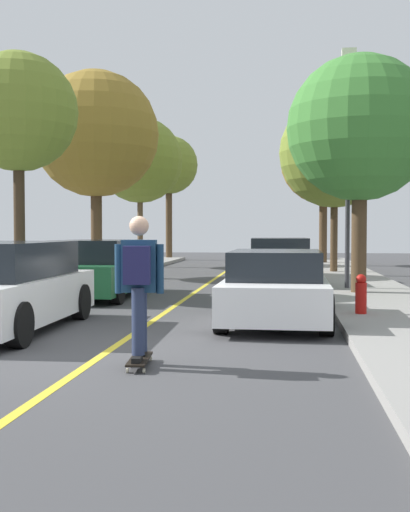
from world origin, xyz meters
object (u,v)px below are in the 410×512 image
object	(u,v)px
parked_car_right_nearest	(276,287)
skateboard	(140,359)
parked_car_left_nearest	(1,287)
street_tree_left_near	(96,134)
skateboarder	(139,278)
street_tree_left_farthest	(169,166)
street_tree_left_nearest	(18,113)
parked_car_left_near	(98,269)
street_tree_right_far	(324,161)
streetlamp	(348,153)
fire_hydrant	(361,294)
street_tree_left_far	(140,160)
parked_car_right_near	(279,264)
street_tree_right_nearest	(360,129)
street_tree_right_near	(335,153)

from	to	relation	value
parked_car_right_nearest	skateboard	distance (m)	4.22
parked_car_left_nearest	street_tree_left_near	size ratio (longest dim) A/B	0.62
street_tree_left_near	skateboarder	bearing A→B (deg)	-71.55
parked_car_right_nearest	street_tree_left_farthest	xyz separation A→B (m)	(-6.28, 24.22, 4.61)
parked_car_right_nearest	street_tree_left_nearest	bearing A→B (deg)	149.02
parked_car_left_near	street_tree_left_farthest	xyz separation A→B (m)	(-1.91, 20.29, 4.56)
street_tree_left_near	skateboarder	size ratio (longest dim) A/B	4.13
skateboard	street_tree_left_nearest	bearing A→B (deg)	121.70
street_tree_right_far	skateboarder	size ratio (longest dim) A/B	4.01
parked_car_right_nearest	street_tree_right_far	world-z (taller)	street_tree_right_far
street_tree_right_far	skateboard	xyz separation A→B (m)	(-3.46, -23.27, -4.76)
parked_car_right_nearest	street_tree_left_nearest	xyz separation A→B (m)	(-6.28, 3.77, 3.85)
streetlamp	skateboard	size ratio (longest dim) A/B	7.13
parked_car_right_nearest	fire_hydrant	size ratio (longest dim) A/B	5.80
parked_car_left_nearest	street_tree_left_far	xyz separation A→B (m)	(-1.91, 18.47, 4.04)
streetlamp	parked_car_right_near	bearing A→B (deg)	140.43
parked_car_right_near	skateboard	bearing A→B (deg)	-97.99
street_tree_right_nearest	streetlamp	world-z (taller)	streetlamp
parked_car_left_nearest	parked_car_right_nearest	size ratio (longest dim) A/B	1.07
street_tree_left_far	parked_car_left_nearest	bearing A→B (deg)	-84.08
street_tree_left_nearest	street_tree_right_near	xyz separation A→B (m)	(8.19, 8.77, -0.04)
street_tree_right_nearest	skateboarder	bearing A→B (deg)	-112.30
street_tree_right_near	street_tree_left_nearest	bearing A→B (deg)	-133.04
street_tree_right_near	street_tree_right_far	bearing A→B (deg)	90.00
fire_hydrant	street_tree_right_nearest	bearing A→B (deg)	84.28
parked_car_left_nearest	street_tree_left_near	world-z (taller)	street_tree_left_near
street_tree_left_near	street_tree_right_far	size ratio (longest dim) A/B	1.03
street_tree_right_near	skateboard	xyz separation A→B (m)	(-3.46, -16.44, -4.34)
street_tree_left_nearest	streetlamp	distance (m)	8.29
parked_car_left_near	street_tree_left_near	xyz separation A→B (m)	(-1.91, 6.33, 4.23)
skateboard	skateboarder	bearing A→B (deg)	-84.73
street_tree_right_near	street_tree_left_farthest	bearing A→B (deg)	125.04
street_tree_left_near	street_tree_right_nearest	bearing A→B (deg)	-35.13
parked_car_left_near	street_tree_left_near	distance (m)	7.85
street_tree_right_near	fire_hydrant	bearing A→B (deg)	-91.95
fire_hydrant	skateboarder	distance (m)	5.29
skateboard	skateboarder	world-z (taller)	skateboarder
parked_car_left_near	street_tree_left_farthest	bearing A→B (deg)	95.39
street_tree_left_far	street_tree_left_farthest	size ratio (longest dim) A/B	0.97
parked_car_left_nearest	street_tree_left_farthest	xyz separation A→B (m)	(-1.91, 25.68, 4.52)
street_tree_left_nearest	streetlamp	world-z (taller)	streetlamp
parked_car_right_nearest	streetlamp	size ratio (longest dim) A/B	0.66
parked_car_left_near	parked_car_right_near	bearing A→B (deg)	36.05
parked_car_left_near	street_tree_right_nearest	world-z (taller)	street_tree_right_nearest
street_tree_left_far	fire_hydrant	size ratio (longest dim) A/B	9.31
parked_car_right_nearest	fire_hydrant	xyz separation A→B (m)	(1.50, 0.36, -0.14)
street_tree_left_near	street_tree_left_far	world-z (taller)	street_tree_left_near
skateboarder	street_tree_left_far	bearing A→B (deg)	102.74
street_tree_left_far	street_tree_right_near	distance (m)	9.34
parked_car_left_nearest	street_tree_left_near	distance (m)	12.60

